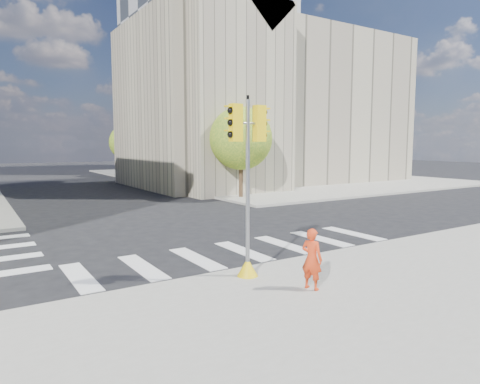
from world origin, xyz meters
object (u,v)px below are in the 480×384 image
at_px(traffic_signal, 248,201).
at_px(photographer, 312,259).
at_px(lamp_near, 218,132).
at_px(lamp_far, 150,135).

distance_m(traffic_signal, photographer, 2.25).
relative_size(lamp_near, traffic_signal, 1.70).
distance_m(lamp_near, photographer, 22.70).
height_order(lamp_near, traffic_signal, lamp_near).
bearing_deg(traffic_signal, lamp_near, 59.61).
bearing_deg(lamp_far, lamp_near, -90.00).
bearing_deg(traffic_signal, photographer, -69.28).
bearing_deg(traffic_signal, lamp_far, 70.49).
relative_size(lamp_near, photographer, 5.38).
xyz_separation_m(lamp_far, traffic_signal, (-9.77, -32.80, -2.40)).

